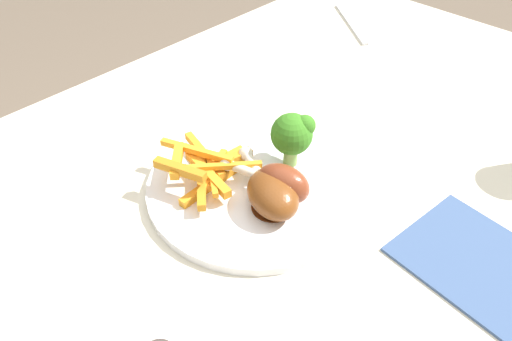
# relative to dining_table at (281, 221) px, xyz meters

# --- Properties ---
(dining_table) EXTENTS (1.29, 0.82, 0.72)m
(dining_table) POSITION_rel_dining_table_xyz_m (0.00, 0.00, 0.00)
(dining_table) COLOR silver
(dining_table) RESTS_ON ground_plane
(dinner_plate) EXTENTS (0.29, 0.29, 0.01)m
(dinner_plate) POSITION_rel_dining_table_xyz_m (0.05, -0.01, 0.10)
(dinner_plate) COLOR white
(dinner_plate) RESTS_ON dining_table
(broccoli_floret_front) EXTENTS (0.06, 0.06, 0.08)m
(broccoli_floret_front) POSITION_rel_dining_table_xyz_m (-0.02, -0.00, 0.15)
(broccoli_floret_front) COLOR #8AB057
(broccoli_floret_front) RESTS_ON dinner_plate
(carrot_fries_pile) EXTENTS (0.13, 0.13, 0.04)m
(carrot_fries_pile) POSITION_rel_dining_table_xyz_m (0.09, -0.06, 0.12)
(carrot_fries_pile) COLOR orange
(carrot_fries_pile) RESTS_ON dinner_plate
(chicken_drumstick_near) EXTENTS (0.06, 0.13, 0.05)m
(chicken_drumstick_near) POSITION_rel_dining_table_xyz_m (0.05, 0.03, 0.13)
(chicken_drumstick_near) COLOR #562012
(chicken_drumstick_near) RESTS_ON dinner_plate
(chicken_drumstick_far) EXTENTS (0.09, 0.14, 0.04)m
(chicken_drumstick_far) POSITION_rel_dining_table_xyz_m (0.06, 0.04, 0.13)
(chicken_drumstick_far) COLOR #51240E
(chicken_drumstick_far) RESTS_ON dinner_plate
(fork) EXTENTS (0.12, 0.16, 0.00)m
(fork) POSITION_rel_dining_table_xyz_m (-0.45, -0.21, 0.09)
(fork) COLOR silver
(fork) RESTS_ON dining_table
(napkin) EXTENTS (0.16, 0.18, 0.00)m
(napkin) POSITION_rel_dining_table_xyz_m (-0.04, 0.26, 0.09)
(napkin) COLOR #3D5684
(napkin) RESTS_ON dining_table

